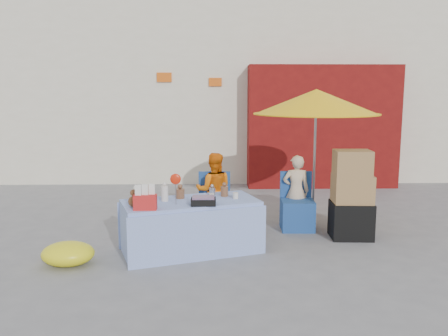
{
  "coord_description": "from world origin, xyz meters",
  "views": [
    {
      "loc": [
        -0.16,
        -5.92,
        2.07
      ],
      "look_at": [
        -0.0,
        0.6,
        1.0
      ],
      "focal_mm": 38.0,
      "sensor_mm": 36.0,
      "label": 1
    }
  ],
  "objects_px": {
    "chair_right": "(297,212)",
    "market_table": "(190,225)",
    "umbrella": "(316,102)",
    "vendor_beige": "(296,191)",
    "chair_left": "(214,213)",
    "vendor_orange": "(214,190)",
    "box_stack": "(352,198)"
  },
  "relations": [
    {
      "from": "vendor_orange",
      "to": "vendor_beige",
      "type": "bearing_deg",
      "value": -178.17
    },
    {
      "from": "chair_left",
      "to": "chair_right",
      "type": "relative_size",
      "value": 1.0
    },
    {
      "from": "chair_right",
      "to": "vendor_orange",
      "type": "height_order",
      "value": "vendor_orange"
    },
    {
      "from": "umbrella",
      "to": "chair_right",
      "type": "bearing_deg",
      "value": -136.5
    },
    {
      "from": "market_table",
      "to": "umbrella",
      "type": "bearing_deg",
      "value": 15.64
    },
    {
      "from": "umbrella",
      "to": "vendor_beige",
      "type": "bearing_deg",
      "value": -153.43
    },
    {
      "from": "box_stack",
      "to": "umbrella",
      "type": "bearing_deg",
      "value": 117.61
    },
    {
      "from": "chair_right",
      "to": "umbrella",
      "type": "height_order",
      "value": "umbrella"
    },
    {
      "from": "market_table",
      "to": "vendor_orange",
      "type": "bearing_deg",
      "value": 55.97
    },
    {
      "from": "vendor_beige",
      "to": "umbrella",
      "type": "distance_m",
      "value": 1.38
    },
    {
      "from": "chair_left",
      "to": "chair_right",
      "type": "distance_m",
      "value": 1.25
    },
    {
      "from": "chair_left",
      "to": "umbrella",
      "type": "bearing_deg",
      "value": 12.22
    },
    {
      "from": "vendor_beige",
      "to": "box_stack",
      "type": "distance_m",
      "value": 0.9
    },
    {
      "from": "vendor_orange",
      "to": "vendor_beige",
      "type": "height_order",
      "value": "vendor_orange"
    },
    {
      "from": "chair_right",
      "to": "vendor_beige",
      "type": "xyz_separation_m",
      "value": [
        -0.0,
        0.13,
        0.3
      ]
    },
    {
      "from": "chair_right",
      "to": "vendor_orange",
      "type": "bearing_deg",
      "value": 175.7
    },
    {
      "from": "vendor_beige",
      "to": "umbrella",
      "type": "bearing_deg",
      "value": -151.6
    },
    {
      "from": "vendor_orange",
      "to": "box_stack",
      "type": "height_order",
      "value": "box_stack"
    },
    {
      "from": "umbrella",
      "to": "box_stack",
      "type": "xyz_separation_m",
      "value": [
        0.38,
        -0.73,
        -1.31
      ]
    },
    {
      "from": "vendor_orange",
      "to": "vendor_beige",
      "type": "relative_size",
      "value": 1.03
    },
    {
      "from": "chair_left",
      "to": "chair_right",
      "type": "xyz_separation_m",
      "value": [
        1.25,
        0.0,
        0.0
      ]
    },
    {
      "from": "chair_left",
      "to": "vendor_orange",
      "type": "distance_m",
      "value": 0.35
    },
    {
      "from": "chair_right",
      "to": "box_stack",
      "type": "height_order",
      "value": "box_stack"
    },
    {
      "from": "umbrella",
      "to": "box_stack",
      "type": "bearing_deg",
      "value": -62.39
    },
    {
      "from": "chair_right",
      "to": "market_table",
      "type": "bearing_deg",
      "value": -146.26
    },
    {
      "from": "market_table",
      "to": "chair_right",
      "type": "distance_m",
      "value": 1.84
    },
    {
      "from": "vendor_beige",
      "to": "box_stack",
      "type": "height_order",
      "value": "box_stack"
    },
    {
      "from": "vendor_beige",
      "to": "chair_left",
      "type": "bearing_deg",
      "value": 7.96
    },
    {
      "from": "box_stack",
      "to": "vendor_beige",
      "type": "bearing_deg",
      "value": 139.52
    },
    {
      "from": "vendor_beige",
      "to": "box_stack",
      "type": "xyz_separation_m",
      "value": [
        0.68,
        -0.58,
        0.02
      ]
    },
    {
      "from": "market_table",
      "to": "box_stack",
      "type": "distance_m",
      "value": 2.31
    },
    {
      "from": "vendor_beige",
      "to": "umbrella",
      "type": "xyz_separation_m",
      "value": [
        0.3,
        0.15,
        1.34
      ]
    }
  ]
}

